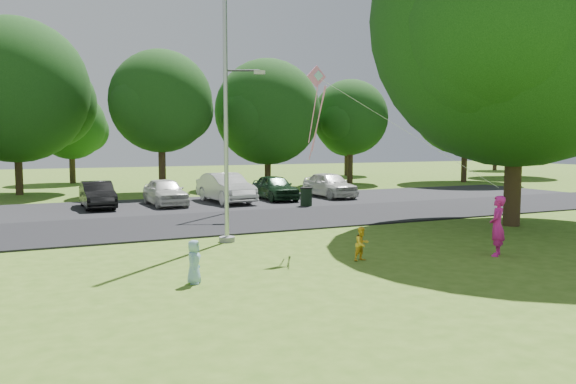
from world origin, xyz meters
name	(u,v)px	position (x,y,z in m)	size (l,w,h in m)	color
ground	(416,262)	(0.00, 0.00, 0.00)	(120.00, 120.00, 0.00)	#436B1C
park_road	(277,219)	(0.00, 9.00, 0.03)	(60.00, 6.00, 0.06)	black
parking_strip	(226,203)	(0.00, 15.50, 0.03)	(42.00, 7.00, 0.06)	black
flagpole	(226,109)	(-3.50, 5.00, 4.17)	(0.50, 0.50, 10.00)	#B7BABF
street_lamp	(231,127)	(-1.16, 11.21, 3.80)	(1.68, 0.86, 6.33)	#3F3F44
trash_can	(306,197)	(3.05, 12.38, 0.48)	(0.60, 0.60, 0.96)	black
big_tree	(518,27)	(7.27, 3.64, 7.31)	(11.37, 10.83, 13.03)	#332316
tree_row	(205,103)	(1.59, 24.23, 5.71)	(64.35, 11.94, 10.88)	#332316
horizon_trees	(200,128)	(4.06, 33.88, 4.30)	(77.46, 7.20, 7.02)	#332316
parked_cars	(233,188)	(0.48, 15.65, 0.75)	(13.94, 4.64, 1.49)	black
woman	(497,226)	(2.56, -0.26, 0.84)	(0.61, 0.40, 1.68)	#E71E9B
child_yellow	(362,244)	(-1.18, 0.77, 0.46)	(0.44, 0.35, 0.91)	yellow
child_blue	(194,262)	(-5.87, 0.30, 0.49)	(0.48, 0.31, 0.99)	#89B7D2
kite	(320,93)	(-1.31, 2.92, 4.58)	(4.28, 3.52, 3.48)	pink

